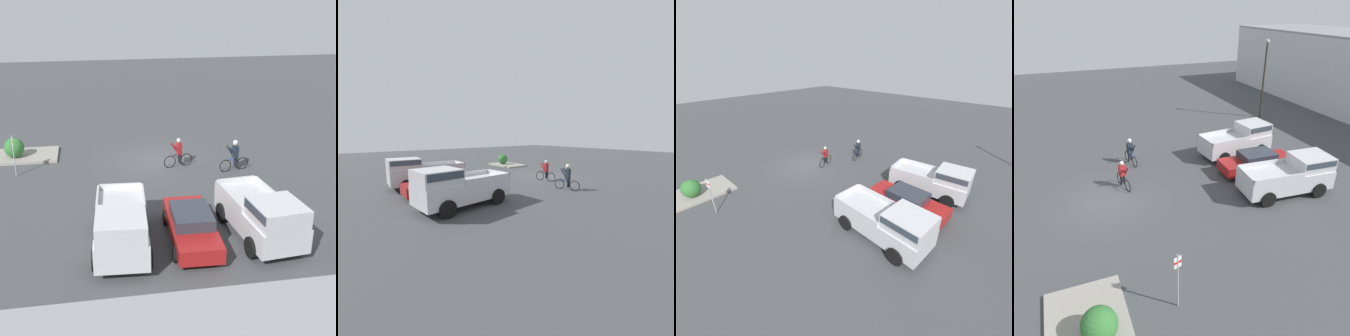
{
  "view_description": "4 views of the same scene",
  "coord_description": "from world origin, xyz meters",
  "views": [
    {
      "loc": [
        3.63,
        25.61,
        9.71
      ],
      "look_at": [
        -0.03,
        4.34,
        1.2
      ],
      "focal_mm": 50.0,
      "sensor_mm": 36.0,
      "label": 1
    },
    {
      "loc": [
        -13.26,
        14.73,
        3.77
      ],
      "look_at": [
        -0.03,
        4.34,
        1.2
      ],
      "focal_mm": 24.0,
      "sensor_mm": 36.0,
      "label": 2
    },
    {
      "loc": [
        10.57,
        14.06,
        8.42
      ],
      "look_at": [
        -0.03,
        4.34,
        1.2
      ],
      "focal_mm": 24.0,
      "sensor_mm": 36.0,
      "label": 3
    },
    {
      "loc": [
        15.4,
        -1.7,
        9.56
      ],
      "look_at": [
        -0.03,
        4.34,
        1.2
      ],
      "focal_mm": 35.0,
      "sensor_mm": 36.0,
      "label": 4
    }
  ],
  "objects": [
    {
      "name": "ground_plane",
      "position": [
        0.0,
        0.0,
        0.0
      ],
      "size": [
        80.0,
        80.0,
        0.0
      ],
      "primitive_type": "plane",
      "color": "#424447"
    },
    {
      "name": "pickup_truck_0",
      "position": [
        -2.96,
        9.8,
        1.11
      ],
      "size": [
        2.59,
        5.06,
        2.12
      ],
      "color": "silver",
      "rests_on": "ground_plane"
    },
    {
      "name": "sedan_0",
      "position": [
        -0.12,
        9.37,
        0.68
      ],
      "size": [
        2.03,
        4.73,
        1.34
      ],
      "color": "maroon",
      "rests_on": "ground_plane"
    },
    {
      "name": "pickup_truck_1",
      "position": [
        2.71,
        9.75,
        1.11
      ],
      "size": [
        2.46,
        5.16,
        2.11
      ],
      "color": "silver",
      "rests_on": "ground_plane"
    },
    {
      "name": "cyclist_0",
      "position": [
        -1.18,
        1.16,
        0.82
      ],
      "size": [
        1.73,
        0.55,
        1.69
      ],
      "color": "black",
      "rests_on": "ground_plane"
    },
    {
      "name": "cyclist_1",
      "position": [
        -4.14,
        2.29,
        0.93
      ],
      "size": [
        1.77,
        0.55,
        1.8
      ],
      "color": "black",
      "rests_on": "ground_plane"
    },
    {
      "name": "fire_lane_sign",
      "position": [
        7.76,
        1.13,
        1.41
      ],
      "size": [
        0.11,
        0.3,
        2.32
      ],
      "color": "#9E9EA3",
      "rests_on": "ground_plane"
    },
    {
      "name": "curb_island",
      "position": [
        7.72,
        -1.93,
        0.07
      ],
      "size": [
        4.08,
        2.7,
        0.15
      ],
      "primitive_type": "cube",
      "color": "gray",
      "rests_on": "ground_plane"
    },
    {
      "name": "shrub",
      "position": [
        8.15,
        -1.6,
        0.73
      ],
      "size": [
        1.16,
        1.16,
        1.16
      ],
      "color": "#337033",
      "rests_on": "curb_island"
    }
  ]
}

